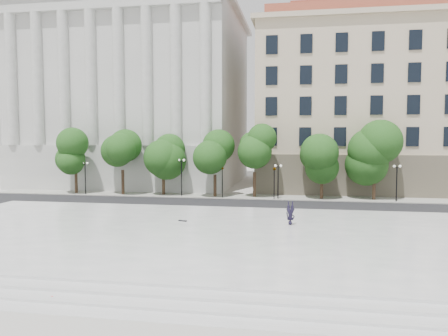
{
  "coord_description": "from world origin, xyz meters",
  "views": [
    {
      "loc": [
        7.29,
        -26.58,
        7.15
      ],
      "look_at": [
        1.01,
        10.0,
        4.44
      ],
      "focal_mm": 35.0,
      "sensor_mm": 36.0,
      "label": 1
    }
  ],
  "objects": [
    {
      "name": "ground",
      "position": [
        0.0,
        0.0,
        0.0
      ],
      "size": [
        160.0,
        160.0,
        0.0
      ],
      "primitive_type": "plane",
      "color": "#B0ADA6",
      "rests_on": "ground"
    },
    {
      "name": "plaza",
      "position": [
        0.0,
        3.0,
        0.23
      ],
      "size": [
        44.0,
        22.0,
        0.45
      ],
      "primitive_type": "cube",
      "color": "white",
      "rests_on": "ground"
    },
    {
      "name": "street",
      "position": [
        0.0,
        18.0,
        0.01
      ],
      "size": [
        60.0,
        8.0,
        0.02
      ],
      "primitive_type": "cube",
      "color": "black",
      "rests_on": "ground"
    },
    {
      "name": "far_sidewalk",
      "position": [
        0.0,
        24.0,
        0.06
      ],
      "size": [
        60.0,
        4.0,
        0.12
      ],
      "primitive_type": "cube",
      "color": "#A09E94",
      "rests_on": "ground"
    },
    {
      "name": "building_west",
      "position": [
        -17.0,
        38.57,
        12.89
      ],
      "size": [
        31.5,
        27.65,
        25.6
      ],
      "color": "beige",
      "rests_on": "ground"
    },
    {
      "name": "building_east",
      "position": [
        20.0,
        38.91,
        11.14
      ],
      "size": [
        36.0,
        26.15,
        23.0
      ],
      "color": "#BCAA8F",
      "rests_on": "ground"
    },
    {
      "name": "traffic_light_west",
      "position": [
        -1.29,
        22.3,
        3.7
      ],
      "size": [
        0.59,
        1.76,
        4.2
      ],
      "color": "black",
      "rests_on": "ground"
    },
    {
      "name": "traffic_light_east",
      "position": [
        4.61,
        22.3,
        3.63
      ],
      "size": [
        0.88,
        1.62,
        4.14
      ],
      "color": "black",
      "rests_on": "ground"
    },
    {
      "name": "person_lying",
      "position": [
        6.73,
        6.42,
        0.7
      ],
      "size": [
        0.94,
        1.89,
        0.49
      ],
      "primitive_type": "imported",
      "rotation": [
        -1.54,
        0.0,
        0.16
      ],
      "color": "black",
      "rests_on": "plaza"
    },
    {
      "name": "skateboard",
      "position": [
        -1.69,
        6.41,
        0.49
      ],
      "size": [
        0.73,
        0.39,
        0.07
      ],
      "primitive_type": "cube",
      "rotation": [
        0.0,
        0.0,
        -0.32
      ],
      "color": "black",
      "rests_on": "plaza"
    },
    {
      "name": "plaza_steps",
      "position": [
        -0.0,
        -8.9,
        0.12
      ],
      "size": [
        44.0,
        3.0,
        0.3
      ],
      "color": "white",
      "rests_on": "ground"
    },
    {
      "name": "street_trees",
      "position": [
        -1.65,
        23.53,
        5.27
      ],
      "size": [
        39.7,
        5.06,
        8.02
      ],
      "color": "#382619",
      "rests_on": "ground"
    },
    {
      "name": "lamp_posts",
      "position": [
        -0.51,
        22.6,
        2.88
      ],
      "size": [
        36.89,
        0.28,
        4.51
      ],
      "color": "black",
      "rests_on": "ground"
    }
  ]
}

